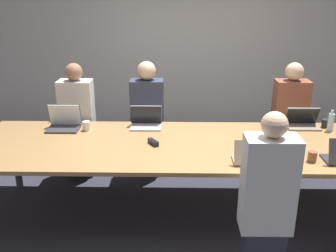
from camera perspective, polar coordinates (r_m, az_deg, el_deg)
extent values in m
plane|color=#2D2D38|center=(4.15, 3.86, -12.60)|extent=(24.00, 24.00, 0.00)
cube|color=beige|center=(5.76, 3.19, 11.63)|extent=(12.00, 0.06, 2.80)
cube|color=#9E7547|center=(3.80, 4.12, -2.95)|extent=(4.51, 1.31, 0.04)
cylinder|color=#4C4C51|center=(4.77, -22.16, -4.63)|extent=(0.08, 0.08, 0.74)
cube|color=gray|center=(4.47, 19.84, -0.16)|extent=(0.35, 0.22, 0.02)
cube|color=gray|center=(4.50, 19.72, 1.53)|extent=(0.36, 0.10, 0.21)
cube|color=black|center=(4.49, 19.75, 1.44)|extent=(0.35, 0.10, 0.20)
cube|color=#2D2D38|center=(5.02, 17.32, -4.57)|extent=(0.32, 0.24, 0.45)
cube|color=brown|center=(4.81, 18.06, 2.10)|extent=(0.40, 0.24, 0.78)
sphere|color=beige|center=(4.69, 18.71, 7.86)|extent=(0.21, 0.21, 0.21)
cylinder|color=#232328|center=(4.57, 22.86, 0.37)|extent=(0.08, 0.08, 0.09)
cylinder|color=#ADD1E0|center=(4.45, 23.56, 0.49)|extent=(0.07, 0.07, 0.20)
cylinder|color=#ADD1E0|center=(4.42, 23.77, 1.96)|extent=(0.03, 0.03, 0.04)
cube|color=#333338|center=(4.30, -15.65, -0.45)|extent=(0.35, 0.25, 0.02)
cube|color=#333338|center=(4.36, -15.42, 1.70)|extent=(0.35, 0.06, 0.25)
cube|color=silver|center=(4.35, -15.45, 1.63)|extent=(0.35, 0.06, 0.25)
cube|color=#2D2D38|center=(4.92, -13.10, -4.68)|extent=(0.32, 0.24, 0.45)
cube|color=silver|center=(4.70, -13.68, 2.13)|extent=(0.40, 0.24, 0.78)
sphere|color=#9E7051|center=(4.58, -14.19, 8.00)|extent=(0.21, 0.21, 0.21)
cylinder|color=white|center=(4.22, -12.32, 0.02)|extent=(0.08, 0.08, 0.10)
cube|color=gray|center=(3.48, 12.67, -5.15)|extent=(0.35, 0.21, 0.02)
cube|color=gray|center=(3.36, 13.07, -3.97)|extent=(0.36, 0.08, 0.21)
cube|color=#0F1933|center=(3.37, 13.03, -3.96)|extent=(0.35, 0.08, 0.20)
cube|color=#2D2D38|center=(3.32, 14.06, -17.96)|extent=(0.32, 0.24, 0.45)
cube|color=silver|center=(2.99, 15.05, -8.62)|extent=(0.40, 0.24, 0.78)
sphere|color=beige|center=(2.80, 15.93, 0.18)|extent=(0.20, 0.20, 0.20)
cylinder|color=#ADD1E0|center=(3.63, 16.99, -3.00)|extent=(0.07, 0.07, 0.19)
cylinder|color=#ADD1E0|center=(3.59, 17.17, -1.30)|extent=(0.03, 0.03, 0.04)
cylinder|color=brown|center=(3.62, 21.12, -4.37)|extent=(0.08, 0.08, 0.10)
cube|color=#B7B7BC|center=(4.21, -3.40, -0.19)|extent=(0.34, 0.22, 0.02)
cube|color=#B7B7BC|center=(4.26, -3.34, 1.77)|extent=(0.35, 0.06, 0.22)
cube|color=black|center=(4.25, -3.35, 1.69)|extent=(0.34, 0.06, 0.22)
cube|color=#2D2D38|center=(4.83, -3.04, -4.62)|extent=(0.32, 0.24, 0.45)
cube|color=#33384C|center=(4.61, -3.18, 2.32)|extent=(0.40, 0.24, 0.78)
sphere|color=beige|center=(4.48, -3.30, 8.42)|extent=(0.22, 0.22, 0.22)
cube|color=black|center=(3.75, -2.26, -2.50)|extent=(0.12, 0.15, 0.05)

